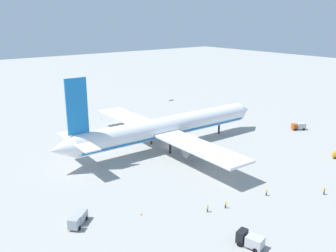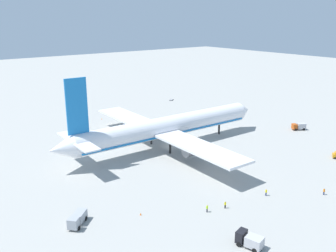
# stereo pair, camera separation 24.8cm
# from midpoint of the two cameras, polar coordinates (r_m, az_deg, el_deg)

# --- Properties ---
(ground_plane) EXTENTS (600.00, 600.00, 0.00)m
(ground_plane) POSITION_cam_midpoint_polar(r_m,az_deg,el_deg) (120.46, 0.02, -3.21)
(ground_plane) COLOR #9E9E99
(airliner) EXTENTS (76.95, 70.69, 25.59)m
(airliner) POSITION_cam_midpoint_polar(r_m,az_deg,el_deg) (117.56, -0.49, -0.22)
(airliner) COLOR white
(airliner) RESTS_ON ground
(service_truck_0) EXTENTS (5.35, 4.31, 2.51)m
(service_truck_0) POSITION_cam_midpoint_polar(r_m,az_deg,el_deg) (146.08, 19.65, -0.03)
(service_truck_0) COLOR #BF4C14
(service_truck_0) RESTS_ON ground
(service_truck_1) EXTENTS (5.65, 5.41, 2.55)m
(service_truck_1) POSITION_cam_midpoint_polar(r_m,az_deg,el_deg) (79.25, -13.95, -13.86)
(service_truck_1) COLOR #999EA5
(service_truck_1) RESTS_ON ground
(service_truck_4) EXTENTS (3.66, 5.34, 2.73)m
(service_truck_4) POSITION_cam_midpoint_polar(r_m,az_deg,el_deg) (72.37, 12.56, -16.89)
(service_truck_4) COLOR black
(service_truck_4) RESTS_ON ground
(baggage_cart_0) EXTENTS (3.28, 2.70, 0.40)m
(baggage_cart_0) POSITION_cam_midpoint_polar(r_m,az_deg,el_deg) (186.98, 0.44, 4.11)
(baggage_cart_0) COLOR gray
(baggage_cart_0) RESTS_ON ground
(ground_worker_0) EXTENTS (0.49, 0.49, 1.74)m
(ground_worker_0) POSITION_cam_midpoint_polar(r_m,az_deg,el_deg) (82.15, 6.09, -12.63)
(ground_worker_0) COLOR #3F3F47
(ground_worker_0) RESTS_ON ground
(ground_worker_2) EXTENTS (0.52, 0.52, 1.62)m
(ground_worker_2) POSITION_cam_midpoint_polar(r_m,az_deg,el_deg) (84.20, 8.87, -12.02)
(ground_worker_2) COLOR black
(ground_worker_2) RESTS_ON ground
(ground_worker_4) EXTENTS (0.51, 0.51, 1.64)m
(ground_worker_4) POSITION_cam_midpoint_polar(r_m,az_deg,el_deg) (96.42, 23.08, -9.36)
(ground_worker_4) COLOR navy
(ground_worker_4) RESTS_ON ground
(ground_worker_5) EXTENTS (0.56, 0.56, 1.70)m
(ground_worker_5) POSITION_cam_midpoint_polar(r_m,az_deg,el_deg) (91.54, 14.99, -9.93)
(ground_worker_5) COLOR navy
(ground_worker_5) RESTS_ON ground
(traffic_cone_0) EXTENTS (0.36, 0.36, 0.55)m
(traffic_cone_0) POSITION_cam_midpoint_polar(r_m,az_deg,el_deg) (154.31, -10.35, 1.11)
(traffic_cone_0) COLOR orange
(traffic_cone_0) RESTS_ON ground
(traffic_cone_1) EXTENTS (0.36, 0.36, 0.55)m
(traffic_cone_1) POSITION_cam_midpoint_polar(r_m,az_deg,el_deg) (162.72, 8.08, 2.03)
(traffic_cone_1) COLOR orange
(traffic_cone_1) RESTS_ON ground
(traffic_cone_2) EXTENTS (0.36, 0.36, 0.55)m
(traffic_cone_2) POSITION_cam_midpoint_polar(r_m,az_deg,el_deg) (81.10, -4.30, -13.50)
(traffic_cone_2) COLOR orange
(traffic_cone_2) RESTS_ON ground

